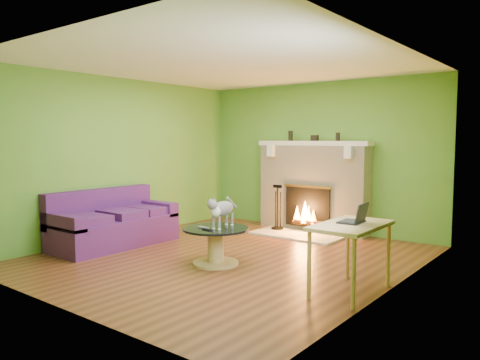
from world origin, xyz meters
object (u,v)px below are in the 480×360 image
Objects in this scene: sofa at (112,224)px; cat at (223,212)px; coffee_table at (216,243)px; desk at (351,232)px.

sofa is 2.87× the size of cat.
sofa is at bearing -176.09° from coffee_table.
coffee_table is 0.42m from cat.
coffee_table is 1.88m from desk.
coffee_table is at bearing -157.92° from cat.
sofa is 1.89× the size of desk.
desk is at bearing -10.84° from cat.
cat is (-1.77, 0.03, 0.04)m from desk.
sofa is 1.97m from coffee_table.
sofa is 3.83m from desk.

